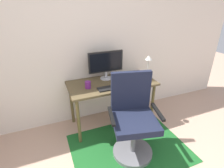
{
  "coord_description": "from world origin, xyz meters",
  "views": [
    {
      "loc": [
        -0.36,
        -0.37,
        1.8
      ],
      "look_at": [
        0.43,
        1.57,
        0.82
      ],
      "focal_mm": 28.36,
      "sensor_mm": 36.0,
      "label": 1
    }
  ],
  "objects_px": {
    "coffee_cup": "(88,85)",
    "monitor": "(106,63)",
    "keyboard": "(113,87)",
    "cell_phone": "(140,75)",
    "office_chair": "(133,121)",
    "desk_lamp": "(148,64)",
    "desk": "(112,87)",
    "computer_mouse": "(135,83)"
  },
  "relations": [
    {
      "from": "coffee_cup",
      "to": "monitor",
      "type": "bearing_deg",
      "value": 31.95
    },
    {
      "from": "keyboard",
      "to": "cell_phone",
      "type": "height_order",
      "value": "keyboard"
    },
    {
      "from": "cell_phone",
      "to": "office_chair",
      "type": "height_order",
      "value": "office_chair"
    },
    {
      "from": "keyboard",
      "to": "desk_lamp",
      "type": "bearing_deg",
      "value": 2.18
    },
    {
      "from": "desk_lamp",
      "to": "office_chair",
      "type": "bearing_deg",
      "value": -134.55
    },
    {
      "from": "coffee_cup",
      "to": "cell_phone",
      "type": "distance_m",
      "value": 0.92
    },
    {
      "from": "coffee_cup",
      "to": "desk_lamp",
      "type": "bearing_deg",
      "value": -7.04
    },
    {
      "from": "desk",
      "to": "office_chair",
      "type": "distance_m",
      "value": 0.67
    },
    {
      "from": "monitor",
      "to": "computer_mouse",
      "type": "distance_m",
      "value": 0.53
    },
    {
      "from": "desk_lamp",
      "to": "office_chair",
      "type": "relative_size",
      "value": 0.37
    },
    {
      "from": "keyboard",
      "to": "desk_lamp",
      "type": "xyz_separation_m",
      "value": [
        0.55,
        0.02,
        0.26
      ]
    },
    {
      "from": "desk_lamp",
      "to": "computer_mouse",
      "type": "bearing_deg",
      "value": -170.32
    },
    {
      "from": "keyboard",
      "to": "office_chair",
      "type": "relative_size",
      "value": 0.41
    },
    {
      "from": "computer_mouse",
      "to": "coffee_cup",
      "type": "distance_m",
      "value": 0.67
    },
    {
      "from": "coffee_cup",
      "to": "computer_mouse",
      "type": "bearing_deg",
      "value": -12.53
    },
    {
      "from": "desk",
      "to": "desk_lamp",
      "type": "xyz_separation_m",
      "value": [
        0.5,
        -0.16,
        0.35
      ]
    },
    {
      "from": "coffee_cup",
      "to": "office_chair",
      "type": "bearing_deg",
      "value": -56.95
    },
    {
      "from": "coffee_cup",
      "to": "desk_lamp",
      "type": "xyz_separation_m",
      "value": [
        0.87,
        -0.11,
        0.22
      ]
    },
    {
      "from": "monitor",
      "to": "office_chair",
      "type": "bearing_deg",
      "value": -86.89
    },
    {
      "from": "office_chair",
      "to": "cell_phone",
      "type": "bearing_deg",
      "value": 68.81
    },
    {
      "from": "monitor",
      "to": "computer_mouse",
      "type": "relative_size",
      "value": 5.1
    },
    {
      "from": "monitor",
      "to": "cell_phone",
      "type": "distance_m",
      "value": 0.61
    },
    {
      "from": "keyboard",
      "to": "office_chair",
      "type": "height_order",
      "value": "office_chair"
    },
    {
      "from": "cell_phone",
      "to": "office_chair",
      "type": "bearing_deg",
      "value": -137.77
    },
    {
      "from": "keyboard",
      "to": "monitor",
      "type": "bearing_deg",
      "value": 85.75
    },
    {
      "from": "computer_mouse",
      "to": "cell_phone",
      "type": "xyz_separation_m",
      "value": [
        0.25,
        0.29,
        -0.01
      ]
    },
    {
      "from": "keyboard",
      "to": "cell_phone",
      "type": "distance_m",
      "value": 0.65
    },
    {
      "from": "desk",
      "to": "cell_phone",
      "type": "bearing_deg",
      "value": 10.5
    },
    {
      "from": "monitor",
      "to": "office_chair",
      "type": "distance_m",
      "value": 0.96
    },
    {
      "from": "monitor",
      "to": "desk_lamp",
      "type": "distance_m",
      "value": 0.62
    },
    {
      "from": "cell_phone",
      "to": "desk_lamp",
      "type": "relative_size",
      "value": 0.35
    },
    {
      "from": "keyboard",
      "to": "desk_lamp",
      "type": "relative_size",
      "value": 1.09
    },
    {
      "from": "desk",
      "to": "computer_mouse",
      "type": "height_order",
      "value": "computer_mouse"
    },
    {
      "from": "desk",
      "to": "monitor",
      "type": "distance_m",
      "value": 0.37
    },
    {
      "from": "desk_lamp",
      "to": "desk",
      "type": "bearing_deg",
      "value": 162.5
    },
    {
      "from": "monitor",
      "to": "office_chair",
      "type": "xyz_separation_m",
      "value": [
        0.04,
        -0.81,
        -0.5
      ]
    },
    {
      "from": "coffee_cup",
      "to": "desk_lamp",
      "type": "distance_m",
      "value": 0.91
    },
    {
      "from": "monitor",
      "to": "computer_mouse",
      "type": "bearing_deg",
      "value": -49.49
    },
    {
      "from": "desk",
      "to": "coffee_cup",
      "type": "distance_m",
      "value": 0.4
    },
    {
      "from": "coffee_cup",
      "to": "office_chair",
      "type": "height_order",
      "value": "office_chair"
    },
    {
      "from": "desk",
      "to": "coffee_cup",
      "type": "relative_size",
      "value": 13.07
    },
    {
      "from": "cell_phone",
      "to": "desk",
      "type": "bearing_deg",
      "value": 177.36
    }
  ]
}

